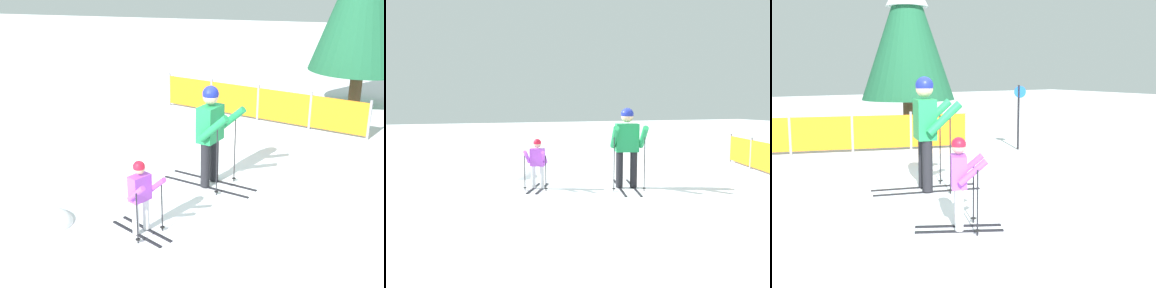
# 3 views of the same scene
# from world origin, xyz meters

# --- Properties ---
(ground_plane) EXTENTS (60.00, 60.00, 0.00)m
(ground_plane) POSITION_xyz_m (0.00, 0.00, 0.00)
(ground_plane) COLOR white
(skier_adult) EXTENTS (1.72, 0.90, 1.79)m
(skier_adult) POSITION_xyz_m (-0.04, 0.03, 1.07)
(skier_adult) COLOR black
(skier_adult) RESTS_ON ground_plane
(skier_child) EXTENTS (1.04, 0.70, 1.11)m
(skier_child) POSITION_xyz_m (-0.60, -1.87, 0.65)
(skier_child) COLOR black
(skier_child) RESTS_ON ground_plane
(snow_mound) EXTENTS (1.01, 0.86, 0.40)m
(snow_mound) POSITION_xyz_m (-2.19, -2.02, 0.00)
(snow_mound) COLOR white
(snow_mound) RESTS_ON ground_plane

